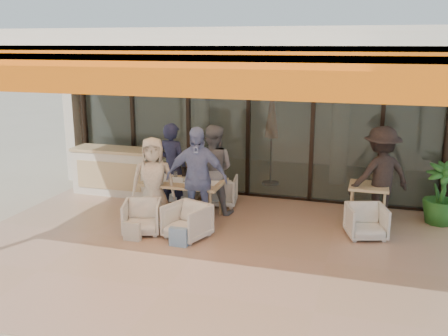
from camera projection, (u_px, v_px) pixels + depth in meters
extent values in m
plane|color=#C6B293|center=(202.00, 249.00, 8.15)|extent=(70.00, 70.00, 0.00)
cube|color=tan|center=(202.00, 248.00, 8.15)|extent=(8.00, 6.00, 0.01)
cube|color=silver|center=(200.00, 40.00, 7.34)|extent=(8.00, 6.00, 0.20)
cube|color=#E55E0C|center=(95.00, 70.00, 4.68)|extent=(8.00, 0.12, 0.45)
cube|color=#ED5013|center=(129.00, 55.00, 5.29)|extent=(8.00, 1.50, 0.06)
cylinder|color=black|center=(85.00, 117.00, 11.53)|extent=(0.12, 0.12, 3.20)
cylinder|color=black|center=(448.00, 134.00, 9.33)|extent=(0.12, 0.12, 3.20)
cube|color=#9EADA3|center=(248.00, 124.00, 10.54)|extent=(8.00, 0.03, 3.20)
cube|color=black|center=(248.00, 194.00, 10.92)|extent=(8.00, 0.10, 0.08)
cube|color=black|center=(249.00, 48.00, 10.16)|extent=(8.00, 0.10, 0.08)
cube|color=black|center=(83.00, 116.00, 11.67)|extent=(0.08, 0.10, 3.20)
cube|color=black|center=(133.00, 118.00, 11.30)|extent=(0.08, 0.10, 3.20)
cube|color=black|center=(189.00, 121.00, 10.92)|extent=(0.08, 0.10, 3.20)
cube|color=black|center=(248.00, 124.00, 10.54)|extent=(0.08, 0.10, 3.20)
cube|color=black|center=(313.00, 127.00, 10.16)|extent=(0.08, 0.10, 3.20)
cube|color=black|center=(382.00, 130.00, 9.78)|extent=(0.08, 0.10, 3.20)
cube|color=silver|center=(280.00, 101.00, 13.76)|extent=(9.00, 0.25, 3.40)
cube|color=silver|center=(106.00, 103.00, 13.38)|extent=(0.25, 3.50, 3.40)
cube|color=silver|center=(268.00, 37.00, 11.72)|extent=(9.00, 3.50, 0.25)
cube|color=beige|center=(265.00, 176.00, 12.55)|extent=(8.00, 3.50, 0.02)
cylinder|color=silver|center=(202.00, 115.00, 12.50)|extent=(0.40, 0.40, 3.00)
cylinder|color=silver|center=(341.00, 121.00, 11.54)|extent=(0.40, 0.40, 3.00)
cylinder|color=black|center=(212.00, 54.00, 11.65)|extent=(0.03, 0.03, 0.70)
cube|color=black|center=(212.00, 74.00, 11.76)|extent=(0.30, 0.30, 0.40)
sphere|color=#FFBF72|center=(212.00, 74.00, 11.76)|extent=(0.18, 0.18, 0.18)
cylinder|color=black|center=(367.00, 56.00, 10.66)|extent=(0.03, 0.03, 0.70)
cube|color=black|center=(366.00, 77.00, 10.77)|extent=(0.30, 0.30, 0.40)
sphere|color=#FFBF72|center=(366.00, 77.00, 10.77)|extent=(0.18, 0.18, 0.18)
cylinder|color=black|center=(270.00, 183.00, 11.76)|extent=(0.40, 0.40, 0.05)
cylinder|color=black|center=(271.00, 141.00, 11.52)|extent=(0.04, 0.04, 2.10)
cone|color=orange|center=(272.00, 113.00, 11.36)|extent=(0.32, 0.32, 1.10)
cube|color=silver|center=(115.00, 172.00, 10.96)|extent=(1.80, 0.60, 1.00)
cube|color=beige|center=(114.00, 150.00, 10.83)|extent=(1.85, 0.65, 0.06)
cube|color=beige|center=(108.00, 176.00, 10.67)|extent=(1.50, 0.02, 0.60)
cube|color=beige|center=(184.00, 182.00, 9.39)|extent=(1.50, 0.90, 0.05)
cube|color=white|center=(184.00, 181.00, 9.38)|extent=(1.30, 0.35, 0.01)
cylinder|color=beige|center=(147.00, 203.00, 9.36)|extent=(0.06, 0.06, 0.70)
cylinder|color=beige|center=(210.00, 209.00, 9.01)|extent=(0.06, 0.06, 0.70)
cylinder|color=beige|center=(161.00, 193.00, 9.95)|extent=(0.06, 0.06, 0.70)
cylinder|color=beige|center=(220.00, 199.00, 9.60)|extent=(0.06, 0.06, 0.70)
cylinder|color=white|center=(159.00, 178.00, 9.36)|extent=(0.06, 0.06, 0.11)
cylinder|color=white|center=(176.00, 174.00, 9.62)|extent=(0.06, 0.06, 0.11)
cylinder|color=white|center=(184.00, 179.00, 9.26)|extent=(0.06, 0.06, 0.11)
cylinder|color=white|center=(202.00, 176.00, 9.45)|extent=(0.06, 0.06, 0.11)
cylinder|color=white|center=(206.00, 183.00, 9.04)|extent=(0.06, 0.06, 0.11)
cylinder|color=#8C3E14|center=(160.00, 172.00, 9.66)|extent=(0.07, 0.07, 0.16)
cylinder|color=black|center=(184.00, 172.00, 9.65)|extent=(0.09, 0.09, 0.17)
cylinder|color=black|center=(184.00, 168.00, 9.63)|extent=(0.10, 0.10, 0.01)
cylinder|color=white|center=(155.00, 182.00, 9.23)|extent=(0.22, 0.22, 0.01)
cylinder|color=white|center=(201.00, 186.00, 8.97)|extent=(0.22, 0.22, 0.01)
cylinder|color=white|center=(169.00, 174.00, 9.80)|extent=(0.22, 0.22, 0.01)
cylinder|color=white|center=(212.00, 178.00, 9.55)|extent=(0.22, 0.22, 0.01)
imported|color=white|center=(182.00, 186.00, 10.48)|extent=(0.69, 0.65, 0.67)
imported|color=white|center=(220.00, 189.00, 10.24)|extent=(0.76, 0.72, 0.68)
imported|color=white|center=(142.00, 216.00, 8.72)|extent=(0.79, 0.76, 0.65)
imported|color=white|center=(187.00, 220.00, 8.48)|extent=(0.83, 0.80, 0.68)
imported|color=#171934|center=(172.00, 167.00, 9.88)|extent=(0.71, 0.54, 1.76)
imported|color=slate|center=(213.00, 170.00, 9.65)|extent=(0.90, 0.73, 1.76)
imported|color=beige|center=(153.00, 182.00, 9.07)|extent=(0.93, 0.77, 1.63)
imported|color=#6775AC|center=(197.00, 179.00, 8.80)|extent=(1.15, 0.62, 1.87)
cube|color=silver|center=(132.00, 232.00, 8.39)|extent=(0.30, 0.10, 0.34)
cube|color=#99BFD8|center=(178.00, 238.00, 8.15)|extent=(0.30, 0.10, 0.34)
cube|color=beige|center=(369.00, 186.00, 9.11)|extent=(0.70, 0.70, 0.05)
cylinder|color=beige|center=(351.00, 209.00, 9.02)|extent=(0.05, 0.05, 0.70)
cylinder|color=beige|center=(383.00, 212.00, 8.86)|extent=(0.05, 0.05, 0.70)
cylinder|color=beige|center=(353.00, 200.00, 9.54)|extent=(0.05, 0.05, 0.70)
cylinder|color=beige|center=(383.00, 202.00, 9.38)|extent=(0.05, 0.05, 0.70)
imported|color=white|center=(366.00, 220.00, 8.51)|extent=(0.78, 0.75, 0.65)
imported|color=black|center=(380.00, 176.00, 9.10)|extent=(1.36, 1.19, 1.82)
imported|color=#1E5919|center=(442.00, 194.00, 9.09)|extent=(0.79, 0.79, 1.17)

